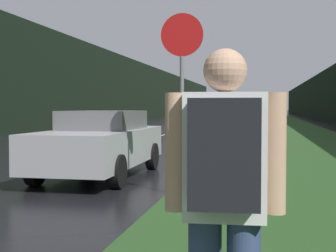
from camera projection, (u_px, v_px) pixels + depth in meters
grass_verge at (279, 126)px, 38.00m from camera, size 6.00×240.00×0.02m
lane_stripe_c at (56, 165)px, 12.20m from camera, size 0.12×3.00×0.01m
lane_stripe_d at (130, 144)px, 19.06m from camera, size 0.12×3.00×0.01m
lane_stripe_e at (165, 135)px, 25.92m from camera, size 0.12×3.00×0.01m
lane_stripe_f at (185, 129)px, 32.78m from camera, size 0.12×3.00×0.01m
treeline_far_side at (122, 90)px, 50.88m from camera, size 2.00×140.00×6.81m
stop_sign at (182, 83)px, 7.85m from camera, size 0.72×0.07×3.08m
hitchhiker_with_backpack at (224, 198)px, 2.40m from camera, size 0.63×0.44×1.81m
car_passing_near at (101, 143)px, 10.18m from camera, size 1.85×4.48×1.43m
car_passing_far at (217, 118)px, 36.46m from camera, size 1.93×4.12×1.37m
delivery_truck at (217, 106)px, 74.65m from camera, size 2.45×7.46×3.47m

